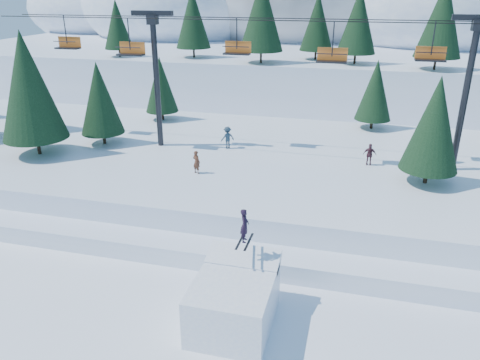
% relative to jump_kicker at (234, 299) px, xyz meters
% --- Properties ---
extents(ground, '(160.00, 160.00, 0.00)m').
position_rel_jump_kicker_xyz_m(ground, '(-1.62, -1.43, -1.28)').
color(ground, white).
rests_on(ground, ground).
extents(mid_shelf, '(70.00, 22.00, 2.50)m').
position_rel_jump_kicker_xyz_m(mid_shelf, '(-1.62, 16.57, -0.03)').
color(mid_shelf, white).
rests_on(mid_shelf, ground).
extents(berm, '(70.00, 6.00, 1.10)m').
position_rel_jump_kicker_xyz_m(berm, '(-1.62, 6.57, -0.73)').
color(berm, white).
rests_on(berm, ground).
extents(mountain_ridge, '(119.00, 60.18, 26.46)m').
position_rel_jump_kicker_xyz_m(mountain_ridge, '(-6.70, 71.92, 8.36)').
color(mountain_ridge, white).
rests_on(mountain_ridge, ground).
extents(jump_kicker, '(3.47, 4.73, 5.11)m').
position_rel_jump_kicker_xyz_m(jump_kicker, '(0.00, 0.00, 0.00)').
color(jump_kicker, white).
rests_on(jump_kicker, ground).
extents(chairlift, '(46.00, 3.21, 10.28)m').
position_rel_jump_kicker_xyz_m(chairlift, '(-0.08, 16.62, 8.04)').
color(chairlift, black).
rests_on(chairlift, mid_shelf).
extents(conifer_stand, '(63.15, 17.56, 10.20)m').
position_rel_jump_kicker_xyz_m(conifer_stand, '(3.02, 16.82, 5.88)').
color(conifer_stand, black).
rests_on(conifer_stand, mid_shelf).
extents(distant_skiers, '(17.75, 7.31, 1.74)m').
position_rel_jump_kicker_xyz_m(distant_skiers, '(1.11, 16.45, 2.06)').
color(distant_skiers, '#522D1D').
rests_on(distant_skiers, mid_shelf).
extents(banner_near, '(2.83, 0.45, 0.90)m').
position_rel_jump_kicker_xyz_m(banner_near, '(4.15, 3.90, -0.74)').
color(banner_near, black).
rests_on(banner_near, ground).
extents(banner_far, '(2.84, 0.41, 0.90)m').
position_rel_jump_kicker_xyz_m(banner_far, '(10.51, 4.78, -0.74)').
color(banner_far, black).
rests_on(banner_far, ground).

